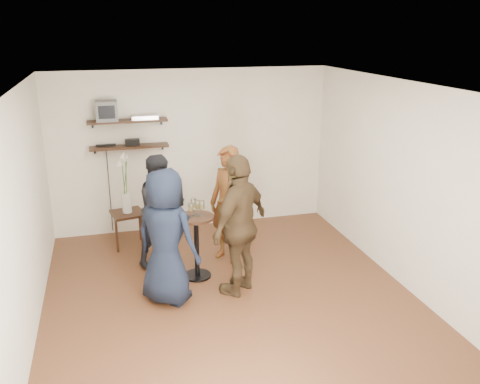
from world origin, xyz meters
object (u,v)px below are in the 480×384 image
radio (132,142)px  drinks_table (196,238)px  person_plaid (228,205)px  person_navy (166,237)px  side_table (128,218)px  person_brown (240,225)px  crt_monitor (106,111)px  person_dark (162,210)px  dvd_deck (145,117)px

radio → drinks_table: radio is taller
radio → person_plaid: 1.90m
drinks_table → person_navy: 0.74m
side_table → person_brown: bearing=-54.3°
drinks_table → side_table: bearing=123.0°
crt_monitor → drinks_table: size_ratio=0.37×
drinks_table → person_navy: person_navy is taller
drinks_table → person_dark: person_dark is taller
person_dark → person_navy: size_ratio=0.94×
person_dark → person_brown: size_ratio=0.88×
dvd_deck → radio: (-0.21, 0.00, -0.38)m
person_navy → person_dark: bearing=-52.8°
person_plaid → crt_monitor: bearing=-168.4°
radio → person_dark: size_ratio=0.14×
radio → person_plaid: bearing=-47.6°
dvd_deck → person_plaid: bearing=-53.0°
side_table → drinks_table: size_ratio=0.63×
crt_monitor → person_brown: crt_monitor is taller
radio → side_table: radio is taller
crt_monitor → person_plaid: size_ratio=0.19×
crt_monitor → drinks_table: (1.00, -1.74, -1.46)m
radio → side_table: size_ratio=0.40×
crt_monitor → person_navy: crt_monitor is taller
radio → person_navy: person_navy is taller
person_dark → person_plaid: bearing=-42.5°
side_table → crt_monitor: bearing=111.0°
crt_monitor → person_navy: (0.55, -2.25, -1.18)m
person_plaid → drinks_table: bearing=-90.0°
dvd_deck → side_table: size_ratio=0.73×
side_table → person_navy: (0.37, -1.78, 0.38)m
person_plaid → person_navy: (-0.99, -0.94, 0.00)m
crt_monitor → person_brown: bearing=-57.0°
person_plaid → person_brown: person_brown is taller
crt_monitor → side_table: bearing=-69.0°
side_table → radio: bearing=70.8°
side_table → person_dark: (0.44, -0.69, 0.33)m
person_navy → drinks_table: bearing=-90.0°
person_plaid → person_dark: person_plaid is taller
radio → drinks_table: size_ratio=0.25×
radio → person_plaid: size_ratio=0.13×
radio → person_navy: size_ratio=0.13×
radio → side_table: (-0.17, -0.48, -1.06)m
radio → drinks_table: bearing=-69.3°
drinks_table → person_brown: (0.46, -0.51, 0.34)m
radio → person_plaid: person_plaid is taller
person_plaid → person_brown: (-0.08, -0.94, 0.06)m
dvd_deck → person_brown: 2.63m
dvd_deck → drinks_table: size_ratio=0.46×
dvd_deck → side_table: bearing=-128.2°
person_navy → dvd_deck: bearing=-48.9°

